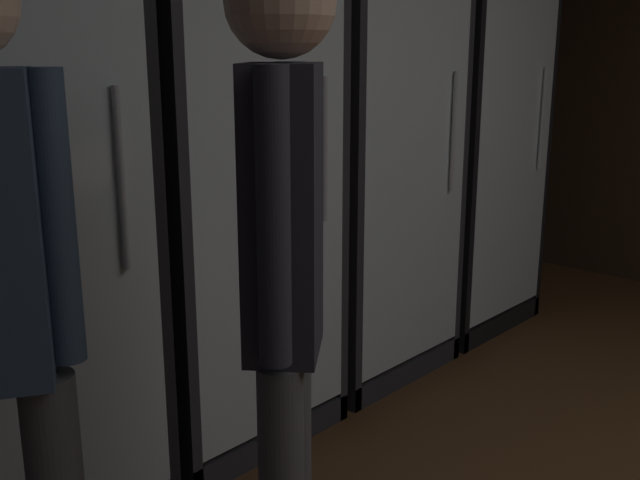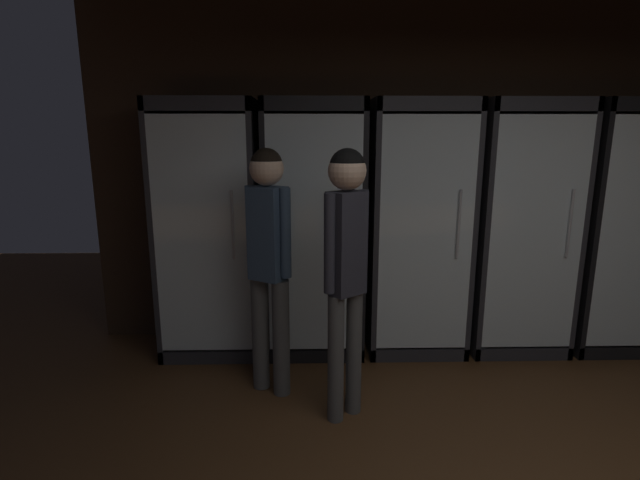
{
  "view_description": "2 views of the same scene",
  "coord_description": "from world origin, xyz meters",
  "px_view_note": "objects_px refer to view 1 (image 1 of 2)",
  "views": [
    {
      "loc": [
        -2.05,
        0.68,
        1.43
      ],
      "look_at": [
        -0.16,
        2.43,
        0.76
      ],
      "focal_mm": 41.73,
      "sensor_mm": 36.0,
      "label": 1
    },
    {
      "loc": [
        -1.23,
        -0.91,
        1.71
      ],
      "look_at": [
        -1.15,
        2.6,
        0.93
      ],
      "focal_mm": 26.52,
      "sensor_mm": 36.0,
      "label": 2
    }
  ],
  "objects_px": {
    "cooler_far_right": "(459,140)",
    "shopper_near": "(283,240)",
    "cooler_right": "(358,158)",
    "cooler_center": "(212,181)"
  },
  "relations": [
    {
      "from": "cooler_far_right",
      "to": "shopper_near",
      "type": "bearing_deg",
      "value": -155.92
    },
    {
      "from": "cooler_center",
      "to": "cooler_right",
      "type": "xyz_separation_m",
      "value": [
        0.81,
        -0.0,
        -0.01
      ]
    },
    {
      "from": "cooler_center",
      "to": "cooler_far_right",
      "type": "height_order",
      "value": "same"
    },
    {
      "from": "cooler_far_right",
      "to": "cooler_right",
      "type": "bearing_deg",
      "value": -179.9
    },
    {
      "from": "shopper_near",
      "to": "cooler_right",
      "type": "bearing_deg",
      "value": 34.87
    },
    {
      "from": "cooler_center",
      "to": "cooler_far_right",
      "type": "bearing_deg",
      "value": -0.01
    },
    {
      "from": "cooler_right",
      "to": "shopper_near",
      "type": "relative_size",
      "value": 1.2
    },
    {
      "from": "cooler_center",
      "to": "cooler_far_right",
      "type": "relative_size",
      "value": 1.0
    },
    {
      "from": "cooler_right",
      "to": "cooler_center",
      "type": "bearing_deg",
      "value": 179.88
    },
    {
      "from": "cooler_right",
      "to": "cooler_far_right",
      "type": "xyz_separation_m",
      "value": [
        0.81,
        0.0,
        0.01
      ]
    }
  ]
}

